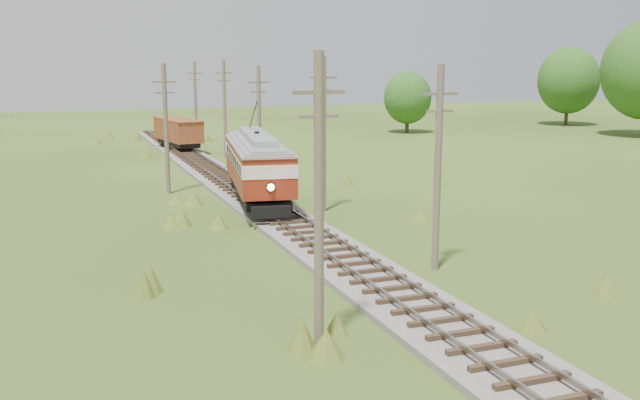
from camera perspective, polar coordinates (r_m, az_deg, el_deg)
name	(u,v)px	position (r m, az deg, el deg)	size (l,w,h in m)	color
railbed_main	(258,202)	(43.96, -5.01, -0.18)	(3.60, 96.00, 0.57)	#605B54
streetcar	(257,162)	(43.47, -5.04, 3.05)	(5.00, 12.98, 5.87)	black
gondola	(178,131)	(71.47, -11.29, 5.41)	(3.75, 8.34, 2.67)	black
gravel_pile	(252,156)	(62.87, -5.48, 3.52)	(3.35, 3.55, 1.22)	gray
utility_pole_r_2	(438,167)	(29.85, 9.41, 2.66)	(1.60, 0.30, 8.60)	brown
utility_pole_r_3	(324,133)	(41.48, 0.29, 5.38)	(1.60, 0.30, 9.00)	brown
utility_pole_r_4	(259,121)	(53.75, -4.89, 6.30)	(1.60, 0.30, 8.40)	brown
utility_pole_r_5	(225,108)	(66.39, -7.64, 7.34)	(1.60, 0.30, 8.90)	brown
utility_pole_r_6	(195,102)	(79.06, -9.93, 7.77)	(1.60, 0.30, 8.70)	brown
utility_pole_l_a	(319,200)	(21.28, -0.09, 0.04)	(1.60, 0.30, 9.00)	brown
utility_pole_l_b	(166,128)	(48.27, -12.22, 5.68)	(1.60, 0.30, 8.60)	brown
tree_right_5	(568,80)	(105.91, 19.26, 9.03)	(8.40, 8.40, 10.82)	#38281C
tree_mid_b	(408,98)	(89.85, 7.02, 8.12)	(5.88, 5.88, 7.57)	#38281C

